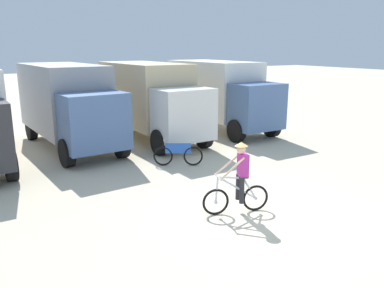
{
  "coord_description": "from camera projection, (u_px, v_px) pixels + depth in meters",
  "views": [
    {
      "loc": [
        -6.0,
        -7.0,
        4.04
      ],
      "look_at": [
        -0.13,
        3.25,
        1.1
      ],
      "focal_mm": 36.57,
      "sensor_mm": 36.0,
      "label": 1
    }
  ],
  "objects": [
    {
      "name": "box_truck_white_box",
      "position": [
        220.0,
        92.0,
        19.37
      ],
      "size": [
        2.56,
        6.81,
        3.35
      ],
      "color": "white",
      "rests_on": "ground"
    },
    {
      "name": "box_truck_grey_hauler",
      "position": [
        68.0,
        102.0,
        15.83
      ],
      "size": [
        2.94,
        6.93,
        3.35
      ],
      "color": "#9E9EA3",
      "rests_on": "ground"
    },
    {
      "name": "ground_plane",
      "position": [
        261.0,
        213.0,
        9.77
      ],
      "size": [
        120.0,
        120.0,
        0.0
      ],
      "primitive_type": "plane",
      "color": "beige"
    },
    {
      "name": "bicycle_spare",
      "position": [
        178.0,
        155.0,
        13.6
      ],
      "size": [
        1.54,
        0.91,
        0.97
      ],
      "color": "black",
      "rests_on": "ground"
    },
    {
      "name": "cyclist_orange_shirt",
      "position": [
        239.0,
        181.0,
        9.61
      ],
      "size": [
        1.68,
        0.64,
        1.82
      ],
      "color": "black",
      "rests_on": "ground"
    },
    {
      "name": "box_truck_tan_camper",
      "position": [
        150.0,
        97.0,
        17.34
      ],
      "size": [
        2.72,
        6.86,
        3.35
      ],
      "color": "#CCB78E",
      "rests_on": "ground"
    }
  ]
}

